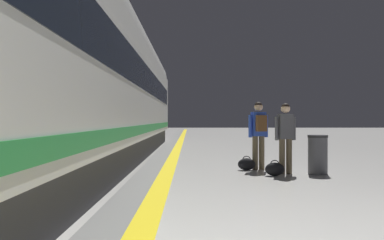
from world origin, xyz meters
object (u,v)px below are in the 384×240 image
at_px(passenger_mid, 259,129).
at_px(duffel_bag_mid, 247,164).
at_px(passenger_near, 286,133).
at_px(high_speed_train, 43,54).
at_px(waste_bin, 318,154).
at_px(duffel_bag_near, 275,169).

bearing_deg(passenger_mid, duffel_bag_mid, -160.76).
bearing_deg(passenger_near, high_speed_train, -160.38).
bearing_deg(duffel_bag_mid, passenger_near, -39.21).
height_order(duffel_bag_mid, waste_bin, waste_bin).
height_order(passenger_near, duffel_bag_mid, passenger_near).
bearing_deg(passenger_near, passenger_mid, 122.11).
xyz_separation_m(high_speed_train, waste_bin, (5.74, 1.76, -2.05)).
xyz_separation_m(passenger_near, duffel_bag_near, (-0.32, -0.31, -0.81)).
height_order(passenger_near, passenger_mid, passenger_mid).
height_order(passenger_near, waste_bin, passenger_near).
relative_size(duffel_bag_near, passenger_mid, 0.26).
height_order(high_speed_train, passenger_near, high_speed_train).
relative_size(high_speed_train, duffel_bag_mid, 74.54).
relative_size(high_speed_train, passenger_mid, 19.08).
bearing_deg(passenger_mid, duffel_bag_near, -81.26).
relative_size(high_speed_train, waste_bin, 36.04).
xyz_separation_m(passenger_near, duffel_bag_mid, (-0.81, 0.66, -0.81)).
distance_m(passenger_mid, waste_bin, 1.57).
relative_size(high_speed_train, passenger_near, 19.88).
bearing_deg(high_speed_train, passenger_mid, 29.58).
bearing_deg(duffel_bag_mid, duffel_bag_near, -63.21).
bearing_deg(duffel_bag_near, duffel_bag_mid, 116.79).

